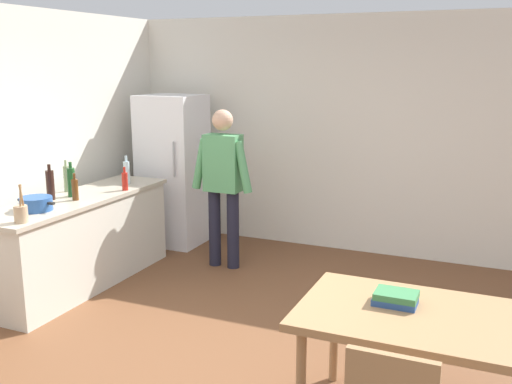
% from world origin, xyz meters
% --- Properties ---
extents(ground_plane, '(14.00, 14.00, 0.00)m').
position_xyz_m(ground_plane, '(0.00, 0.00, 0.00)').
color(ground_plane, brown).
extents(wall_back, '(6.40, 0.12, 2.70)m').
position_xyz_m(wall_back, '(0.00, 3.00, 1.35)').
color(wall_back, silver).
rests_on(wall_back, ground_plane).
extents(kitchen_counter, '(0.64, 2.20, 0.90)m').
position_xyz_m(kitchen_counter, '(-2.00, 0.80, 0.45)').
color(kitchen_counter, beige).
rests_on(kitchen_counter, ground_plane).
extents(refrigerator, '(0.70, 0.67, 1.80)m').
position_xyz_m(refrigerator, '(-1.90, 2.40, 0.90)').
color(refrigerator, white).
rests_on(refrigerator, ground_plane).
extents(person, '(0.70, 0.22, 1.70)m').
position_xyz_m(person, '(-0.95, 1.85, 0.98)').
color(person, '#1E1E2D').
rests_on(person, ground_plane).
extents(dining_table, '(1.40, 0.90, 0.75)m').
position_xyz_m(dining_table, '(1.40, -0.30, 0.67)').
color(dining_table, '#9E754C').
rests_on(dining_table, ground_plane).
extents(cooking_pot, '(0.40, 0.28, 0.12)m').
position_xyz_m(cooking_pot, '(-1.98, 0.24, 0.96)').
color(cooking_pot, '#285193').
rests_on(cooking_pot, kitchen_counter).
extents(utensil_jar, '(0.11, 0.11, 0.32)m').
position_xyz_m(utensil_jar, '(-1.80, -0.12, 0.98)').
color(utensil_jar, tan).
rests_on(utensil_jar, kitchen_counter).
extents(bottle_beer_brown, '(0.06, 0.06, 0.26)m').
position_xyz_m(bottle_beer_brown, '(-1.93, 0.68, 1.01)').
color(bottle_beer_brown, '#5B3314').
rests_on(bottle_beer_brown, kitchen_counter).
extents(bottle_sauce_red, '(0.06, 0.06, 0.24)m').
position_xyz_m(bottle_sauce_red, '(-1.76, 1.24, 1.00)').
color(bottle_sauce_red, '#B22319').
rests_on(bottle_sauce_red, kitchen_counter).
extents(bottle_water_clear, '(0.07, 0.07, 0.30)m').
position_xyz_m(bottle_water_clear, '(-1.95, 1.53, 1.03)').
color(bottle_water_clear, silver).
rests_on(bottle_water_clear, kitchen_counter).
extents(bottle_wine_green, '(0.08, 0.08, 0.34)m').
position_xyz_m(bottle_wine_green, '(-2.06, 0.80, 1.05)').
color(bottle_wine_green, '#1E5123').
rests_on(bottle_wine_green, kitchen_counter).
extents(bottle_wine_dark, '(0.08, 0.08, 0.34)m').
position_xyz_m(bottle_wine_dark, '(-2.16, 0.61, 1.05)').
color(bottle_wine_dark, black).
rests_on(bottle_wine_dark, kitchen_counter).
extents(bottle_vinegar_tall, '(0.06, 0.06, 0.32)m').
position_xyz_m(bottle_vinegar_tall, '(-2.26, 0.95, 1.04)').
color(bottle_vinegar_tall, gray).
rests_on(bottle_vinegar_tall, kitchen_counter).
extents(book_stack, '(0.26, 0.19, 0.08)m').
position_xyz_m(book_stack, '(1.25, -0.22, 0.79)').
color(book_stack, '#284C8E').
rests_on(book_stack, dining_table).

